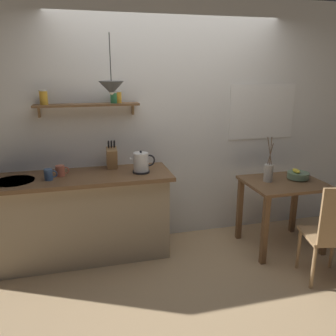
% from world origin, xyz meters
% --- Properties ---
extents(ground_plane, '(14.00, 14.00, 0.00)m').
position_xyz_m(ground_plane, '(0.00, 0.00, 0.00)').
color(ground_plane, tan).
extents(back_wall, '(6.80, 0.11, 2.70)m').
position_xyz_m(back_wall, '(0.20, 0.65, 1.35)').
color(back_wall, white).
rests_on(back_wall, ground_plane).
extents(kitchen_counter, '(1.83, 0.63, 0.92)m').
position_xyz_m(kitchen_counter, '(-1.00, 0.32, 0.47)').
color(kitchen_counter, tan).
rests_on(kitchen_counter, ground_plane).
extents(wall_shelf, '(1.05, 0.20, 0.27)m').
position_xyz_m(wall_shelf, '(-0.87, 0.49, 1.63)').
color(wall_shelf, brown).
extents(dining_table, '(0.83, 0.68, 0.78)m').
position_xyz_m(dining_table, '(1.14, 0.01, 0.63)').
color(dining_table, brown).
rests_on(dining_table, ground_plane).
extents(dining_chair_near, '(0.48, 0.48, 0.99)m').
position_xyz_m(dining_chair_near, '(1.19, -0.73, 0.54)').
color(dining_chair_near, tan).
rests_on(dining_chair_near, ground_plane).
extents(fruit_bowl, '(0.23, 0.23, 0.12)m').
position_xyz_m(fruit_bowl, '(1.33, 0.05, 0.82)').
color(fruit_bowl, slate).
rests_on(fruit_bowl, dining_table).
extents(twig_vase, '(0.10, 0.10, 0.49)m').
position_xyz_m(twig_vase, '(0.97, 0.06, 0.88)').
color(twig_vase, '#B7B2A8').
rests_on(twig_vase, dining_table).
extents(electric_kettle, '(0.26, 0.18, 0.23)m').
position_xyz_m(electric_kettle, '(-0.38, 0.25, 1.03)').
color(electric_kettle, black).
rests_on(electric_kettle, kitchen_counter).
extents(knife_block, '(0.11, 0.17, 0.31)m').
position_xyz_m(knife_block, '(-0.66, 0.46, 1.05)').
color(knife_block, tan).
rests_on(knife_block, kitchen_counter).
extents(coffee_mug_by_sink, '(0.12, 0.08, 0.11)m').
position_xyz_m(coffee_mug_by_sink, '(-1.29, 0.22, 0.98)').
color(coffee_mug_by_sink, '#3D5B89').
rests_on(coffee_mug_by_sink, kitchen_counter).
extents(coffee_mug_spare, '(0.13, 0.09, 0.11)m').
position_xyz_m(coffee_mug_spare, '(-1.19, 0.33, 0.98)').
color(coffee_mug_spare, '#C6664C').
rests_on(coffee_mug_spare, kitchen_counter).
extents(pendant_lamp, '(0.24, 0.24, 0.56)m').
position_xyz_m(pendant_lamp, '(-0.65, 0.25, 1.78)').
color(pendant_lamp, black).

